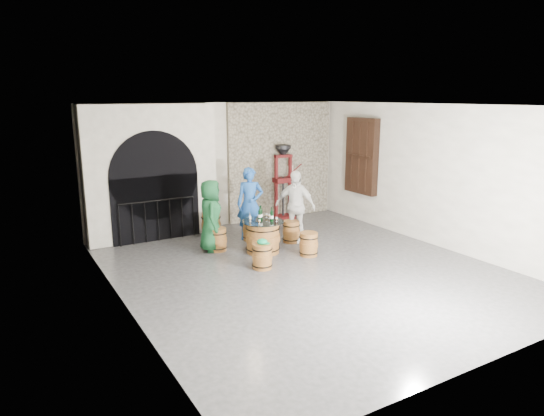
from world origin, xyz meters
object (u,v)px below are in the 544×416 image
barrel_table (263,237)px  wine_bottle_right (261,214)px  barrel_stool_near_right (309,244)px  person_white (295,206)px  wine_bottle_center (272,216)px  wine_bottle_left (260,215)px  barrel_stool_far (251,229)px  person_blue (250,204)px  side_barrel (211,225)px  barrel_stool_right (291,232)px  barrel_stool_left (218,240)px  corking_press (283,177)px  barrel_stool_near_left (262,256)px  person_green (211,216)px

barrel_table → wine_bottle_right: wine_bottle_right is taller
barrel_stool_near_right → person_white: size_ratio=0.30×
person_white → wine_bottle_center: bearing=-95.5°
barrel_stool_near_right → wine_bottle_left: bearing=135.4°
barrel_stool_far → wine_bottle_center: size_ratio=1.58×
barrel_stool_far → person_blue: size_ratio=0.30×
barrel_stool_far → side_barrel: 0.98m
barrel_stool_right → barrel_stool_near_right: bearing=-101.7°
wine_bottle_left → barrel_stool_left: bearing=144.8°
corking_press → barrel_stool_near_left: bearing=-125.3°
person_white → side_barrel: (-1.62, 1.22, -0.53)m
barrel_stool_right → wine_bottle_center: 1.10m
person_blue → wine_bottle_left: (-0.28, -0.98, -0.02)m
barrel_stool_right → barrel_stool_near_left: bearing=-140.4°
barrel_stool_near_right → person_green: (-1.66, 1.40, 0.54)m
barrel_stool_right → person_blue: 1.18m
barrel_stool_right → person_white: 0.61m
person_white → wine_bottle_center: 1.07m
barrel_stool_near_right → barrel_stool_near_left: same height
person_blue → wine_bottle_left: 1.02m
barrel_stool_near_left → barrel_stool_right: bearing=39.6°
wine_bottle_center → side_barrel: (-0.68, 1.73, -0.53)m
person_green → barrel_stool_near_left: bearing=-145.1°
person_green → wine_bottle_left: size_ratio=4.91×
person_green → corking_press: size_ratio=0.77×
person_blue → corking_press: bearing=62.9°
barrel_stool_near_right → side_barrel: 2.62m
barrel_stool_far → wine_bottle_right: bearing=-103.7°
barrel_stool_near_left → corking_press: size_ratio=0.25×
barrel_stool_near_left → corking_press: corking_press is taller
wine_bottle_right → wine_bottle_left: bearing=-139.6°
person_green → person_blue: (1.16, 0.35, 0.07)m
barrel_table → wine_bottle_left: (-0.03, 0.08, 0.49)m
person_white → barrel_stool_near_left: bearing=-85.8°
barrel_stool_near_right → side_barrel: side_barrel is taller
barrel_stool_near_left → side_barrel: bearing=90.5°
barrel_stool_right → wine_bottle_center: size_ratio=1.58×
barrel_table → corking_press: bearing=49.7°
person_green → person_blue: 1.22m
barrel_stool_far → barrel_stool_right: 0.97m
wine_bottle_right → corking_press: (1.90, 2.14, 0.36)m
wine_bottle_left → corking_press: size_ratio=0.16×
person_blue → side_barrel: (-0.78, 0.54, -0.55)m
person_white → wine_bottle_left: (-1.12, -0.31, 0.00)m
barrel_table → wine_bottle_center: 0.53m
person_white → wine_bottle_right: size_ratio=5.20×
barrel_stool_near_left → person_blue: (0.76, 1.94, 0.61)m
barrel_stool_near_left → person_white: bearing=38.3°
barrel_stool_left → wine_bottle_center: 1.34m
person_green → corking_press: 3.26m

